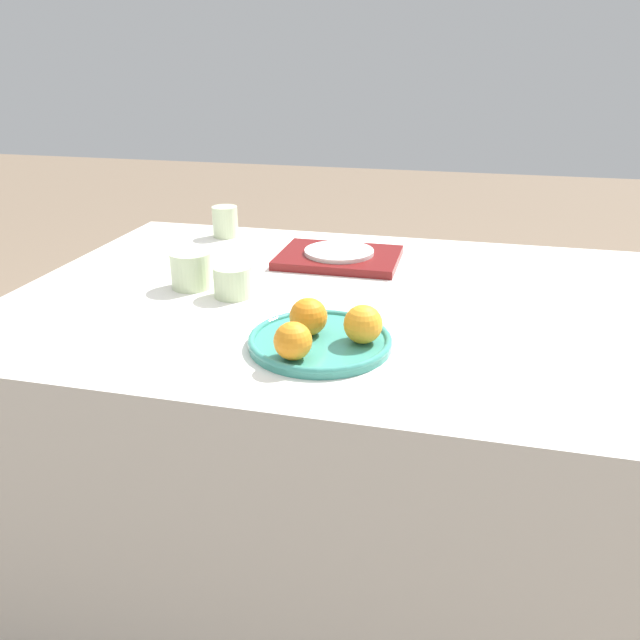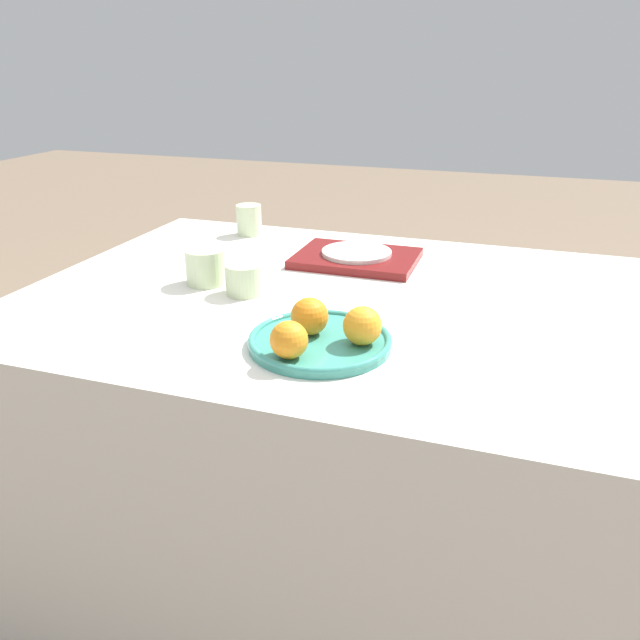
% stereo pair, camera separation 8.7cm
% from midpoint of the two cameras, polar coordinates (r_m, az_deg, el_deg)
% --- Properties ---
extents(ground_plane, '(12.00, 12.00, 0.00)m').
position_cam_midpoint_polar(ground_plane, '(1.71, 2.82, -21.67)').
color(ground_plane, '#7A6651').
extents(table, '(1.55, 0.97, 0.74)m').
position_cam_midpoint_polar(table, '(1.48, 3.10, -11.48)').
color(table, silver).
rests_on(table, ground_plane).
extents(fruit_platter, '(0.25, 0.25, 0.02)m').
position_cam_midpoint_polar(fruit_platter, '(1.09, -2.29, -1.96)').
color(fruit_platter, teal).
rests_on(fruit_platter, table).
extents(orange_0, '(0.07, 0.07, 0.07)m').
position_cam_midpoint_polar(orange_0, '(1.09, -3.35, 0.27)').
color(orange_0, orange).
rests_on(orange_0, fruit_platter).
extents(orange_1, '(0.06, 0.06, 0.06)m').
position_cam_midpoint_polar(orange_1, '(1.01, -4.97, -1.97)').
color(orange_1, orange).
rests_on(orange_1, fruit_platter).
extents(orange_2, '(0.07, 0.07, 0.07)m').
position_cam_midpoint_polar(orange_2, '(1.06, 1.62, -0.43)').
color(orange_2, orange).
rests_on(orange_2, fruit_platter).
extents(serving_tray, '(0.29, 0.22, 0.02)m').
position_cam_midpoint_polar(serving_tray, '(1.54, 0.13, 5.71)').
color(serving_tray, maroon).
rests_on(serving_tray, table).
extents(side_plate, '(0.17, 0.17, 0.01)m').
position_cam_midpoint_polar(side_plate, '(1.54, 0.13, 6.25)').
color(side_plate, silver).
rests_on(side_plate, serving_tray).
extents(cup_0, '(0.09, 0.09, 0.08)m').
position_cam_midpoint_polar(cup_0, '(1.39, -13.46, 4.45)').
color(cup_0, beige).
rests_on(cup_0, table).
extents(cup_1, '(0.07, 0.07, 0.08)m').
position_cam_midpoint_polar(cup_1, '(1.78, -10.07, 8.83)').
color(cup_1, beige).
rests_on(cup_1, table).
extents(cup_2, '(0.08, 0.08, 0.07)m').
position_cam_midpoint_polar(cup_2, '(1.33, -9.84, 3.47)').
color(cup_2, beige).
rests_on(cup_2, table).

